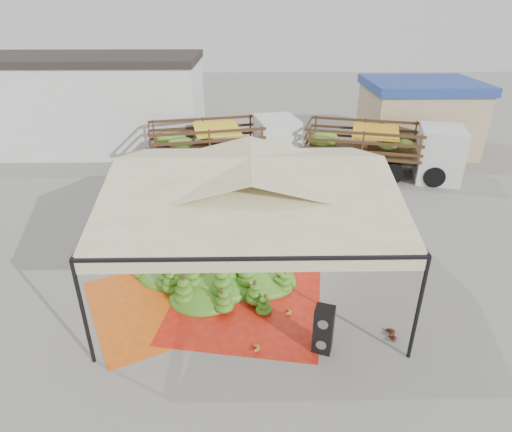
{
  "coord_description": "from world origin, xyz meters",
  "views": [
    {
      "loc": [
        -0.05,
        -12.08,
        8.14
      ],
      "look_at": [
        0.2,
        1.5,
        1.3
      ],
      "focal_mm": 30.0,
      "sensor_mm": 36.0,
      "label": 1
    }
  ],
  "objects_px": {
    "banana_heap": "(218,263)",
    "vendor": "(291,211)",
    "truck_right": "(389,144)",
    "truck_left": "(231,139)",
    "speaker_stack": "(323,329)"
  },
  "relations": [
    {
      "from": "speaker_stack",
      "to": "vendor",
      "type": "xyz_separation_m",
      "value": [
        -0.21,
        6.71,
        0.1
      ]
    },
    {
      "from": "vendor",
      "to": "truck_left",
      "type": "xyz_separation_m",
      "value": [
        -2.58,
        6.85,
        0.86
      ]
    },
    {
      "from": "banana_heap",
      "to": "vendor",
      "type": "distance_m",
      "value": 4.34
    },
    {
      "from": "truck_left",
      "to": "truck_right",
      "type": "height_order",
      "value": "truck_left"
    },
    {
      "from": "banana_heap",
      "to": "truck_left",
      "type": "relative_size",
      "value": 0.68
    },
    {
      "from": "truck_left",
      "to": "truck_right",
      "type": "distance_m",
      "value": 8.13
    },
    {
      "from": "banana_heap",
      "to": "vendor",
      "type": "height_order",
      "value": "vendor"
    },
    {
      "from": "truck_left",
      "to": "truck_right",
      "type": "xyz_separation_m",
      "value": [
        8.07,
        -0.99,
        -0.01
      ]
    },
    {
      "from": "truck_right",
      "to": "vendor",
      "type": "bearing_deg",
      "value": -117.99
    },
    {
      "from": "vendor",
      "to": "truck_right",
      "type": "bearing_deg",
      "value": -148.89
    },
    {
      "from": "vendor",
      "to": "truck_left",
      "type": "relative_size",
      "value": 0.19
    },
    {
      "from": "truck_left",
      "to": "banana_heap",
      "type": "bearing_deg",
      "value": -102.56
    },
    {
      "from": "truck_right",
      "to": "banana_heap",
      "type": "bearing_deg",
      "value": -116.15
    },
    {
      "from": "speaker_stack",
      "to": "truck_left",
      "type": "bearing_deg",
      "value": 121.2
    },
    {
      "from": "banana_heap",
      "to": "speaker_stack",
      "type": "xyz_separation_m",
      "value": [
        2.87,
        -3.28,
        0.08
      ]
    }
  ]
}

